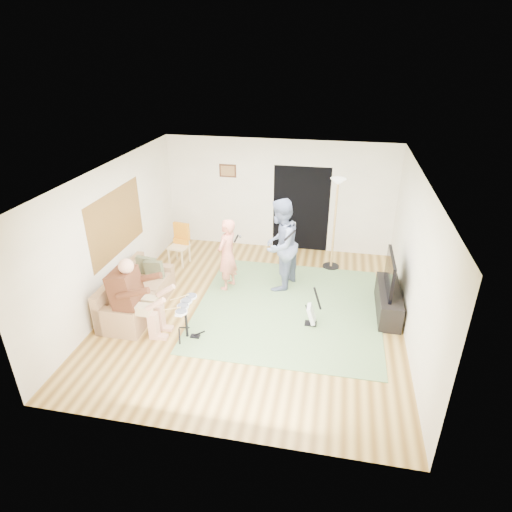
{
  "coord_description": "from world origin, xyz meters",
  "views": [
    {
      "loc": [
        1.37,
        -6.79,
        4.61
      ],
      "look_at": [
        -0.03,
        0.3,
        1.04
      ],
      "focal_mm": 30.0,
      "sensor_mm": 36.0,
      "label": 1
    }
  ],
  "objects_px": {
    "singer": "(227,255)",
    "television": "(390,273)",
    "guitar_spare": "(312,314)",
    "dining_chair": "(180,250)",
    "tv_cabinet": "(388,301)",
    "sofa": "(134,297)",
    "drum_kit": "(186,322)",
    "guitarist": "(280,245)",
    "torchiere_lamp": "(336,208)"
  },
  "relations": [
    {
      "from": "sofa",
      "to": "tv_cabinet",
      "type": "height_order",
      "value": "sofa"
    },
    {
      "from": "sofa",
      "to": "dining_chair",
      "type": "relative_size",
      "value": 1.99
    },
    {
      "from": "singer",
      "to": "guitarist",
      "type": "height_order",
      "value": "guitarist"
    },
    {
      "from": "drum_kit",
      "to": "singer",
      "type": "xyz_separation_m",
      "value": [
        0.28,
        1.79,
        0.46
      ]
    },
    {
      "from": "drum_kit",
      "to": "guitar_spare",
      "type": "distance_m",
      "value": 2.25
    },
    {
      "from": "guitar_spare",
      "to": "television",
      "type": "height_order",
      "value": "television"
    },
    {
      "from": "torchiere_lamp",
      "to": "drum_kit",
      "type": "bearing_deg",
      "value": -127.03
    },
    {
      "from": "guitarist",
      "to": "tv_cabinet",
      "type": "bearing_deg",
      "value": 92.46
    },
    {
      "from": "torchiere_lamp",
      "to": "tv_cabinet",
      "type": "distance_m",
      "value": 2.35
    },
    {
      "from": "singer",
      "to": "tv_cabinet",
      "type": "bearing_deg",
      "value": 101.95
    },
    {
      "from": "torchiere_lamp",
      "to": "dining_chair",
      "type": "height_order",
      "value": "torchiere_lamp"
    },
    {
      "from": "drum_kit",
      "to": "television",
      "type": "height_order",
      "value": "television"
    },
    {
      "from": "singer",
      "to": "guitarist",
      "type": "distance_m",
      "value": 1.1
    },
    {
      "from": "singer",
      "to": "torchiere_lamp",
      "type": "bearing_deg",
      "value": 140.63
    },
    {
      "from": "sofa",
      "to": "guitar_spare",
      "type": "height_order",
      "value": "guitar_spare"
    },
    {
      "from": "guitarist",
      "to": "tv_cabinet",
      "type": "relative_size",
      "value": 1.38
    },
    {
      "from": "television",
      "to": "torchiere_lamp",
      "type": "bearing_deg",
      "value": 122.53
    },
    {
      "from": "tv_cabinet",
      "to": "sofa",
      "type": "bearing_deg",
      "value": -170.32
    },
    {
      "from": "singer",
      "to": "tv_cabinet",
      "type": "distance_m",
      "value": 3.28
    },
    {
      "from": "drum_kit",
      "to": "torchiere_lamp",
      "type": "bearing_deg",
      "value": 52.97
    },
    {
      "from": "guitar_spare",
      "to": "television",
      "type": "xyz_separation_m",
      "value": [
        1.34,
        0.68,
        0.62
      ]
    },
    {
      "from": "drum_kit",
      "to": "singer",
      "type": "bearing_deg",
      "value": 81.19
    },
    {
      "from": "drum_kit",
      "to": "torchiere_lamp",
      "type": "xyz_separation_m",
      "value": [
        2.38,
        3.15,
        1.12
      ]
    },
    {
      "from": "sofa",
      "to": "guitar_spare",
      "type": "distance_m",
      "value": 3.4
    },
    {
      "from": "torchiere_lamp",
      "to": "television",
      "type": "height_order",
      "value": "torchiere_lamp"
    },
    {
      "from": "singer",
      "to": "television",
      "type": "distance_m",
      "value": 3.19
    },
    {
      "from": "tv_cabinet",
      "to": "television",
      "type": "distance_m",
      "value": 0.6
    },
    {
      "from": "torchiere_lamp",
      "to": "guitar_spare",
      "type": "bearing_deg",
      "value": -96.46
    },
    {
      "from": "singer",
      "to": "torchiere_lamp",
      "type": "relative_size",
      "value": 0.73
    },
    {
      "from": "drum_kit",
      "to": "guitarist",
      "type": "xyz_separation_m",
      "value": [
        1.33,
        2.04,
        0.66
      ]
    },
    {
      "from": "drum_kit",
      "to": "guitarist",
      "type": "height_order",
      "value": "guitarist"
    },
    {
      "from": "sofa",
      "to": "television",
      "type": "height_order",
      "value": "television"
    },
    {
      "from": "torchiere_lamp",
      "to": "television",
      "type": "distance_m",
      "value": 2.08
    },
    {
      "from": "drum_kit",
      "to": "singer",
      "type": "distance_m",
      "value": 1.87
    },
    {
      "from": "television",
      "to": "tv_cabinet",
      "type": "bearing_deg",
      "value": 0.0
    },
    {
      "from": "singer",
      "to": "tv_cabinet",
      "type": "height_order",
      "value": "singer"
    },
    {
      "from": "drum_kit",
      "to": "tv_cabinet",
      "type": "height_order",
      "value": "drum_kit"
    },
    {
      "from": "guitarist",
      "to": "dining_chair",
      "type": "relative_size",
      "value": 2.03
    },
    {
      "from": "drum_kit",
      "to": "guitar_spare",
      "type": "bearing_deg",
      "value": 20.4
    },
    {
      "from": "tv_cabinet",
      "to": "guitar_spare",
      "type": "bearing_deg",
      "value": -153.87
    },
    {
      "from": "guitar_spare",
      "to": "dining_chair",
      "type": "relative_size",
      "value": 0.83
    },
    {
      "from": "torchiere_lamp",
      "to": "singer",
      "type": "bearing_deg",
      "value": -147.05
    },
    {
      "from": "dining_chair",
      "to": "television",
      "type": "distance_m",
      "value": 4.74
    },
    {
      "from": "singer",
      "to": "guitar_spare",
      "type": "relative_size",
      "value": 1.94
    },
    {
      "from": "guitar_spare",
      "to": "sofa",
      "type": "bearing_deg",
      "value": -177.74
    },
    {
      "from": "tv_cabinet",
      "to": "television",
      "type": "height_order",
      "value": "television"
    },
    {
      "from": "sofa",
      "to": "guitarist",
      "type": "xyz_separation_m",
      "value": [
        2.61,
        1.39,
        0.71
      ]
    },
    {
      "from": "guitar_spare",
      "to": "dining_chair",
      "type": "xyz_separation_m",
      "value": [
        -3.22,
        1.9,
        0.11
      ]
    },
    {
      "from": "singer",
      "to": "drum_kit",
      "type": "bearing_deg",
      "value": 8.86
    },
    {
      "from": "drum_kit",
      "to": "singer",
      "type": "relative_size",
      "value": 0.47
    }
  ]
}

